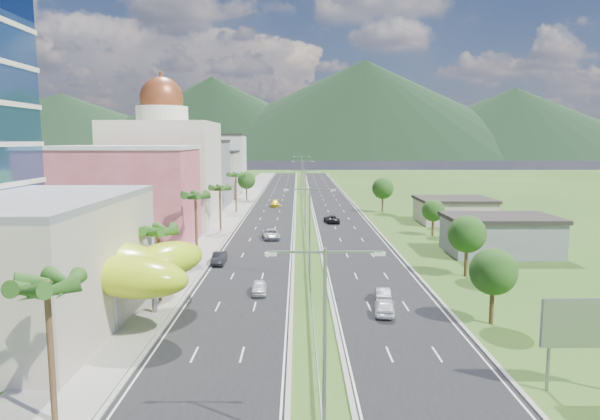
{
  "coord_description": "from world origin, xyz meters",
  "views": [
    {
      "loc": [
        -1.36,
        -51.25,
        16.33
      ],
      "look_at": [
        -1.08,
        20.65,
        7.0
      ],
      "focal_mm": 32.0,
      "sensor_mm": 36.0,
      "label": 1
    }
  ],
  "objects": [
    {
      "name": "midrise_grey",
      "position": [
        -27.0,
        80.0,
        8.0
      ],
      "size": [
        16.0,
        15.0,
        16.0
      ],
      "primitive_type": "cube",
      "color": "gray",
      "rests_on": "ground"
    },
    {
      "name": "median_guardrail",
      "position": [
        0.0,
        71.99,
        0.62
      ],
      "size": [
        0.1,
        216.06,
        0.76
      ],
      "color": "gray",
      "rests_on": "ground"
    },
    {
      "name": "leafy_tree_lfar",
      "position": [
        -15.5,
        95.0,
        5.58
      ],
      "size": [
        4.9,
        4.9,
        8.05
      ],
      "color": "#47301C",
      "rests_on": "ground"
    },
    {
      "name": "car_silver_right",
      "position": [
        7.33,
        2.06,
        0.73
      ],
      "size": [
        1.76,
        4.26,
        1.37
      ],
      "primitive_type": "imported",
      "rotation": [
        0.0,
        0.0,
        3.07
      ],
      "color": "#9E9FA5",
      "rests_on": "road_right"
    },
    {
      "name": "domed_building",
      "position": [
        -28.0,
        55.0,
        11.35
      ],
      "size": [
        20.0,
        20.0,
        28.7
      ],
      "color": "beige",
      "rests_on": "ground"
    },
    {
      "name": "car_silver_mid_left",
      "position": [
        -5.9,
        36.87,
        0.84
      ],
      "size": [
        3.44,
        6.05,
        1.59
      ],
      "primitive_type": "imported",
      "rotation": [
        0.0,
        0.0,
        0.14
      ],
      "color": "#ADB1B5",
      "rests_on": "road_left"
    },
    {
      "name": "palm_tree_e",
      "position": [
        -15.5,
        70.0,
        8.31
      ],
      "size": [
        3.6,
        3.6,
        9.4
      ],
      "color": "#47301C",
      "rests_on": "ground"
    },
    {
      "name": "palm_tree_d",
      "position": [
        -15.5,
        45.0,
        7.54
      ],
      "size": [
        3.6,
        3.6,
        8.6
      ],
      "color": "#47301C",
      "rests_on": "ground"
    },
    {
      "name": "ground",
      "position": [
        0.0,
        0.0,
        0.0
      ],
      "size": [
        500.0,
        500.0,
        0.0
      ],
      "primitive_type": "plane",
      "color": "#2D5119",
      "rests_on": "ground"
    },
    {
      "name": "palm_tree_c",
      "position": [
        -15.5,
        22.0,
        8.5
      ],
      "size": [
        3.6,
        3.6,
        9.6
      ],
      "color": "#47301C",
      "rests_on": "ground"
    },
    {
      "name": "car_yellow_far_left",
      "position": [
        -7.07,
        81.24,
        0.82
      ],
      "size": [
        2.22,
        5.39,
        1.56
      ],
      "primitive_type": "imported",
      "rotation": [
        0.0,
        0.0,
        0.01
      ],
      "color": "gold",
      "rests_on": "road_left"
    },
    {
      "name": "streetlight_median_a",
      "position": [
        0.0,
        -25.0,
        6.75
      ],
      "size": [
        6.04,
        0.25,
        11.0
      ],
      "color": "gray",
      "rests_on": "ground"
    },
    {
      "name": "streetlight_median_e",
      "position": [
        0.0,
        140.0,
        6.75
      ],
      "size": [
        6.04,
        0.25,
        11.0
      ],
      "color": "gray",
      "rests_on": "ground"
    },
    {
      "name": "road_left",
      "position": [
        -7.5,
        90.0,
        0.02
      ],
      "size": [
        11.0,
        260.0,
        0.04
      ],
      "primitive_type": "cube",
      "color": "black",
      "rests_on": "ground"
    },
    {
      "name": "car_white_near_left",
      "position": [
        -5.56,
        4.54,
        0.72
      ],
      "size": [
        1.83,
        4.08,
        1.36
      ],
      "primitive_type": "imported",
      "rotation": [
        0.0,
        0.0,
        0.06
      ],
      "color": "silver",
      "rests_on": "road_left"
    },
    {
      "name": "leafy_tree_rc",
      "position": [
        22.0,
        40.0,
        4.37
      ],
      "size": [
        3.85,
        3.85,
        6.33
      ],
      "color": "#47301C",
      "rests_on": "ground"
    },
    {
      "name": "streetlight_median_d",
      "position": [
        0.0,
        95.0,
        6.75
      ],
      "size": [
        6.04,
        0.25,
        11.0
      ],
      "color": "gray",
      "rests_on": "ground"
    },
    {
      "name": "pink_shophouse",
      "position": [
        -28.0,
        32.0,
        7.5
      ],
      "size": [
        20.0,
        15.0,
        15.0
      ],
      "primitive_type": "cube",
      "color": "#BB4C4F",
      "rests_on": "ground"
    },
    {
      "name": "palm_tree_b",
      "position": [
        -15.5,
        2.0,
        7.06
      ],
      "size": [
        3.6,
        3.6,
        8.1
      ],
      "color": "#47301C",
      "rests_on": "ground"
    },
    {
      "name": "midrise_white",
      "position": [
        -27.0,
        125.0,
        9.0
      ],
      "size": [
        16.0,
        15.0,
        18.0
      ],
      "primitive_type": "cube",
      "color": "silver",
      "rests_on": "ground"
    },
    {
      "name": "lime_canopy",
      "position": [
        -20.0,
        -4.0,
        4.99
      ],
      "size": [
        18.0,
        15.0,
        7.4
      ],
      "color": "#B3D815",
      "rests_on": "ground"
    },
    {
      "name": "shed_near",
      "position": [
        28.0,
        25.0,
        2.5
      ],
      "size": [
        15.0,
        10.0,
        5.0
      ],
      "primitive_type": "cube",
      "color": "gray",
      "rests_on": "ground"
    },
    {
      "name": "road_right",
      "position": [
        7.5,
        90.0,
        0.02
      ],
      "size": [
        11.0,
        260.0,
        0.04
      ],
      "primitive_type": "cube",
      "color": "black",
      "rests_on": "ground"
    },
    {
      "name": "streetlight_median_b",
      "position": [
        0.0,
        10.0,
        6.75
      ],
      "size": [
        6.04,
        0.25,
        11.0
      ],
      "color": "gray",
      "rests_on": "ground"
    },
    {
      "name": "car_dark_left",
      "position": [
        -11.9,
        18.57,
        0.81
      ],
      "size": [
        1.65,
        4.69,
        1.55
      ],
      "primitive_type": "imported",
      "rotation": [
        0.0,
        0.0,
        0.0
      ],
      "color": "black",
      "rests_on": "road_left"
    },
    {
      "name": "midrise_beige",
      "position": [
        -27.0,
        102.0,
        6.5
      ],
      "size": [
        16.0,
        15.0,
        13.0
      ],
      "primitive_type": "cube",
      "color": "#B2A392",
      "rests_on": "ground"
    },
    {
      "name": "billboard",
      "position": [
        17.0,
        -18.0,
        4.42
      ],
      "size": [
        5.2,
        0.35,
        6.2
      ],
      "color": "gray",
      "rests_on": "ground"
    },
    {
      "name": "leafy_tree_rb",
      "position": [
        19.0,
        12.0,
        5.18
      ],
      "size": [
        4.55,
        4.55,
        7.47
      ],
      "color": "#47301C",
      "rests_on": "ground"
    },
    {
      "name": "sidewalk_left",
      "position": [
        -17.0,
        90.0,
        0.06
      ],
      "size": [
        7.0,
        260.0,
        0.12
      ],
      "primitive_type": "cube",
      "color": "gray",
      "rests_on": "ground"
    },
    {
      "name": "palm_tree_a",
      "position": [
        -15.5,
        -22.0,
        8.02
      ],
      "size": [
        3.6,
        3.6,
        9.1
      ],
      "color": "#47301C",
      "rests_on": "ground"
    },
    {
      "name": "car_white_near_right",
      "position": [
        6.84,
        -2.39,
        0.81
      ],
      "size": [
        2.41,
        4.72,
        1.54
      ],
      "primitive_type": "imported",
      "rotation": [
        0.0,
        0.0,
        3.01
      ],
      "color": "white",
      "rests_on": "road_right"
    },
    {
      "name": "mountain_ridge",
      "position": [
        60.0,
        450.0,
        0.0
      ],
      "size": [
        860.0,
        140.0,
        90.0
      ],
      "primitive_type": null,
      "color": "black",
      "rests_on": "ground"
    },
    {
      "name": "streetlight_median_c",
      "position": [
        0.0,
        50.0,
        6.75
      ],
      "size": [
        6.04,
        0.25,
        11.0
      ],
      "color": "gray",
      "rests_on": "ground"
    },
    {
      "name": "car_dark_far_right",
      "position": [
        5.36,
        54.44,
        0.79
      ],
      "size": [
        3.25,
        5.7,
        1.5
      ],
      "primitive_type": "imported",
      "rotation": [
        0.0,
        0.0,
        3.29
      ],
      "color": "black",
      "rests_on": "road_right"
    },
    {
      "name": "shed_far",
      "position": [
        30.0,
        55.0,
        2.2
      ],
      "size": [
        14.0,
        12.0,
        4.4
      ],
      "primitive_type": "cube",
      "color": "#B2A392",
      "rests_on": "ground"
    },
    {
      "name": "leafy_tree_rd",
      "position": [
        18.0,
        70.0,
        5.58
      ],
      "size": [
        4.9,
        4.9,
        8.05
      ],
      "color": "#47301C",
      "rests_on": "ground"
    },
    {
      "name": "leafy_tree_ra",
      "position": [
        16.0,
        -5.0,
        4.78
      ],
      "size": [
        4.2,
        4.2,
        6.9
      ],
      "color": "#47301C",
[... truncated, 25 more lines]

